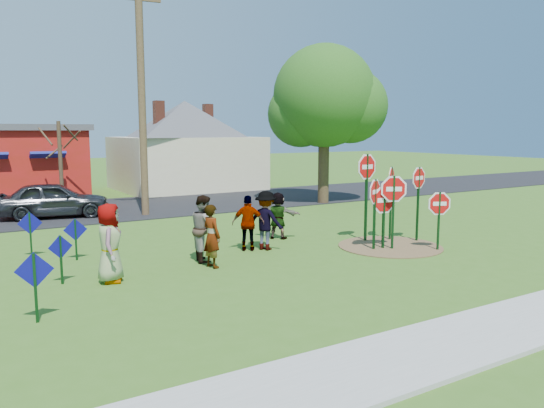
# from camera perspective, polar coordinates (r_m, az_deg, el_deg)

# --- Properties ---
(ground) EXTENTS (120.00, 120.00, 0.00)m
(ground) POSITION_cam_1_polar(r_m,az_deg,el_deg) (15.09, -2.64, -5.84)
(ground) COLOR #3A631C
(ground) RESTS_ON ground
(sidewalk) EXTENTS (22.00, 1.80, 0.08)m
(sidewalk) POSITION_cam_1_polar(r_m,az_deg,el_deg) (9.69, 18.92, -13.95)
(sidewalk) COLOR #9E9E99
(sidewalk) RESTS_ON ground
(road) EXTENTS (120.00, 7.50, 0.04)m
(road) POSITION_cam_1_polar(r_m,az_deg,el_deg) (25.61, -15.09, -0.38)
(road) COLOR black
(road) RESTS_ON ground
(dirt_patch) EXTENTS (3.20, 3.20, 0.03)m
(dirt_patch) POSITION_cam_1_polar(r_m,az_deg,el_deg) (16.92, 12.57, -4.46)
(dirt_patch) COLOR brown
(dirt_patch) RESTS_ON ground
(cream_house) EXTENTS (9.40, 9.40, 6.50)m
(cream_house) POSITION_cam_1_polar(r_m,az_deg,el_deg) (33.32, -9.30, 6.65)
(cream_house) COLOR beige
(cream_house) RESTS_ON ground
(stop_sign_a) EXTENTS (0.97, 0.52, 2.39)m
(stop_sign_a) POSITION_cam_1_polar(r_m,az_deg,el_deg) (16.31, 12.95, 0.88)
(stop_sign_a) COLOR #0E3614
(stop_sign_a) RESTS_ON ground
(stop_sign_b) EXTENTS (1.13, 0.16, 3.00)m
(stop_sign_b) POSITION_cam_1_polar(r_m,az_deg,el_deg) (17.32, 10.15, 3.10)
(stop_sign_b) COLOR #0E3614
(stop_sign_b) RESTS_ON ground
(stop_sign_c) EXTENTS (0.95, 0.20, 2.56)m
(stop_sign_c) POSITION_cam_1_polar(r_m,az_deg,el_deg) (17.69, 15.48, 1.83)
(stop_sign_c) COLOR #0E3614
(stop_sign_c) RESTS_ON ground
(stop_sign_d) EXTENTS (0.82, 0.56, 2.56)m
(stop_sign_d) POSITION_cam_1_polar(r_m,az_deg,el_deg) (17.68, 12.71, 2.08)
(stop_sign_d) COLOR #0E3614
(stop_sign_d) RESTS_ON ground
(stop_sign_e) EXTENTS (1.11, 0.21, 2.06)m
(stop_sign_e) POSITION_cam_1_polar(r_m,az_deg,el_deg) (16.37, 11.95, -0.04)
(stop_sign_e) COLOR #0E3614
(stop_sign_e) RESTS_ON ground
(stop_sign_f) EXTENTS (0.87, 0.41, 1.90)m
(stop_sign_f) POSITION_cam_1_polar(r_m,az_deg,el_deg) (16.56, 17.55, -0.34)
(stop_sign_f) COLOR #0E3614
(stop_sign_f) RESTS_ON ground
(stop_sign_g) EXTENTS (0.95, 0.45, 2.30)m
(stop_sign_g) POSITION_cam_1_polar(r_m,az_deg,el_deg) (16.12, 11.00, 0.62)
(stop_sign_g) COLOR #0E3614
(stop_sign_g) RESTS_ON ground
(blue_diamond_a) EXTENTS (0.69, 0.09, 1.35)m
(blue_diamond_a) POSITION_cam_1_polar(r_m,az_deg,el_deg) (10.90, -24.15, -7.38)
(blue_diamond_a) COLOR #0E3614
(blue_diamond_a) RESTS_ON ground
(blue_diamond_b) EXTENTS (0.56, 0.11, 1.18)m
(blue_diamond_b) POSITION_cam_1_polar(r_m,az_deg,el_deg) (13.36, -21.78, -4.98)
(blue_diamond_b) COLOR #0E3614
(blue_diamond_b) RESTS_ON ground
(blue_diamond_c) EXTENTS (0.63, 0.08, 1.18)m
(blue_diamond_c) POSITION_cam_1_polar(r_m,az_deg,el_deg) (15.68, -20.38, -3.10)
(blue_diamond_c) COLOR #0E3614
(blue_diamond_c) RESTS_ON ground
(blue_diamond_d) EXTENTS (0.64, 0.12, 1.32)m
(blue_diamond_d) POSITION_cam_1_polar(r_m,az_deg,el_deg) (16.44, -24.57, -2.50)
(blue_diamond_d) COLOR #0E3614
(blue_diamond_d) RESTS_ON ground
(person_a) EXTENTS (0.88, 1.07, 1.89)m
(person_a) POSITION_cam_1_polar(r_m,az_deg,el_deg) (13.12, -17.07, -4.04)
(person_a) COLOR #405481
(person_a) RESTS_ON ground
(person_b) EXTENTS (0.51, 0.68, 1.68)m
(person_b) POSITION_cam_1_polar(r_m,az_deg,el_deg) (14.00, -6.50, -3.45)
(person_b) COLOR #2E7F77
(person_b) RESTS_ON ground
(person_c) EXTENTS (0.88, 1.03, 1.84)m
(person_c) POSITION_cam_1_polar(r_m,az_deg,el_deg) (14.69, -7.31, -2.60)
(person_c) COLOR brown
(person_c) RESTS_ON ground
(person_d) EXTENTS (1.16, 1.33, 1.79)m
(person_d) POSITION_cam_1_polar(r_m,az_deg,el_deg) (15.98, -0.67, -1.79)
(person_d) COLOR #36373B
(person_d) RESTS_ON ground
(person_e) EXTENTS (1.05, 0.88, 1.68)m
(person_e) POSITION_cam_1_polar(r_m,az_deg,el_deg) (15.85, -2.55, -2.08)
(person_e) COLOR #4E2F55
(person_e) RESTS_ON ground
(person_f) EXTENTS (1.35, 1.36, 1.57)m
(person_f) POSITION_cam_1_polar(r_m,az_deg,el_deg) (17.61, 0.66, -1.25)
(person_f) COLOR #1C5730
(person_f) RESTS_ON ground
(suv) EXTENTS (4.55, 2.47, 1.47)m
(suv) POSITION_cam_1_polar(r_m,az_deg,el_deg) (23.57, -22.44, 0.45)
(suv) COLOR #2F3035
(suv) RESTS_ON road
(utility_pole) EXTENTS (2.46, 0.47, 10.08)m
(utility_pole) POSITION_cam_1_polar(r_m,az_deg,el_deg) (23.02, -13.86, 11.95)
(utility_pole) COLOR #4C3823
(utility_pole) RESTS_ON ground
(leafy_tree) EXTENTS (5.44, 4.97, 7.73)m
(leafy_tree) POSITION_cam_1_polar(r_m,az_deg,el_deg) (26.34, 5.88, 10.89)
(leafy_tree) COLOR #382819
(leafy_tree) RESTS_ON ground
(bare_tree_east) EXTENTS (1.80, 1.80, 4.02)m
(bare_tree_east) POSITION_cam_1_polar(r_m,az_deg,el_deg) (26.06, -21.85, 5.17)
(bare_tree_east) COLOR #382819
(bare_tree_east) RESTS_ON ground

